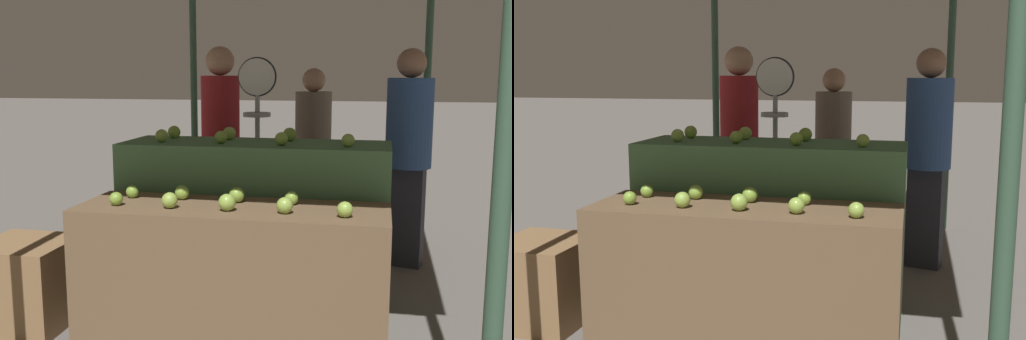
{
  "view_description": "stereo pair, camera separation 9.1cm",
  "coord_description": "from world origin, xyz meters",
  "views": [
    {
      "loc": [
        0.76,
        -2.97,
        1.51
      ],
      "look_at": [
        0.07,
        0.3,
        0.97
      ],
      "focal_mm": 42.0,
      "sensor_mm": 36.0,
      "label": 1
    },
    {
      "loc": [
        0.84,
        -2.95,
        1.51
      ],
      "look_at": [
        0.07,
        0.3,
        0.97
      ],
      "focal_mm": 42.0,
      "sensor_mm": 36.0,
      "label": 2
    }
  ],
  "objects": [
    {
      "name": "produce_scale",
      "position": [
        -0.14,
        1.3,
        1.18
      ],
      "size": [
        0.28,
        0.2,
        1.63
      ],
      "color": "#99999E",
      "rests_on": "ground_plane"
    },
    {
      "name": "apple_front_0",
      "position": [
        -0.61,
        -0.1,
        0.85
      ],
      "size": [
        0.07,
        0.07,
        0.07
      ],
      "primitive_type": "sphere",
      "color": "#7AA338",
      "rests_on": "display_counter_front"
    },
    {
      "name": "apple_front_5",
      "position": [
        -0.6,
        0.1,
        0.85
      ],
      "size": [
        0.07,
        0.07,
        0.07
      ],
      "primitive_type": "sphere",
      "color": "#7AA338",
      "rests_on": "display_counter_front"
    },
    {
      "name": "display_counter_back",
      "position": [
        0.0,
        0.6,
        0.54
      ],
      "size": [
        1.64,
        0.55,
        1.09
      ],
      "primitive_type": "cube",
      "color": "#4C7A4C",
      "rests_on": "ground_plane"
    },
    {
      "name": "apple_back_3",
      "position": [
        0.57,
        0.49,
        1.13
      ],
      "size": [
        0.08,
        0.08,
        0.08
      ],
      "primitive_type": "sphere",
      "color": "#8EB247",
      "rests_on": "display_counter_back"
    },
    {
      "name": "apple_front_6",
      "position": [
        -0.31,
        0.12,
        0.86
      ],
      "size": [
        0.08,
        0.08,
        0.08
      ],
      "primitive_type": "sphere",
      "color": "#84AD3D",
      "rests_on": "display_counter_front"
    },
    {
      "name": "apple_front_8",
      "position": [
        0.3,
        0.11,
        0.85
      ],
      "size": [
        0.07,
        0.07,
        0.07
      ],
      "primitive_type": "sphere",
      "color": "#84AD3D",
      "rests_on": "display_counter_front"
    },
    {
      "name": "display_counter_front",
      "position": [
        0.0,
        0.0,
        0.41
      ],
      "size": [
        1.64,
        0.55,
        0.82
      ],
      "primitive_type": "cube",
      "color": "brown",
      "rests_on": "ground_plane"
    },
    {
      "name": "apple_front_2",
      "position": [
        0.0,
        -0.1,
        0.86
      ],
      "size": [
        0.09,
        0.09,
        0.09
      ],
      "primitive_type": "sphere",
      "color": "#8EB247",
      "rests_on": "display_counter_front"
    },
    {
      "name": "person_vendor_at_scale",
      "position": [
        -0.49,
        1.58,
        1.01
      ],
      "size": [
        0.41,
        0.41,
        1.72
      ],
      "rotation": [
        0.0,
        0.0,
        2.69
      ],
      "color": "#2D2D38",
      "rests_on": "ground_plane"
    },
    {
      "name": "apple_back_2",
      "position": [
        0.18,
        0.49,
        1.13
      ],
      "size": [
        0.08,
        0.08,
        0.08
      ],
      "primitive_type": "sphere",
      "color": "#84AD3D",
      "rests_on": "display_counter_back"
    },
    {
      "name": "apple_back_0",
      "position": [
        -0.57,
        0.5,
        1.13
      ],
      "size": [
        0.08,
        0.08,
        0.08
      ],
      "primitive_type": "sphere",
      "color": "#8EB247",
      "rests_on": "display_counter_back"
    },
    {
      "name": "apple_back_6",
      "position": [
        0.19,
        0.72,
        1.13
      ],
      "size": [
        0.09,
        0.09,
        0.09
      ],
      "primitive_type": "sphere",
      "color": "#7AA338",
      "rests_on": "display_counter_back"
    },
    {
      "name": "person_customer_left",
      "position": [
        0.16,
        2.28,
        0.9
      ],
      "size": [
        0.43,
        0.43,
        1.55
      ],
      "rotation": [
        0.0,
        0.0,
        2.64
      ],
      "color": "#2D2D38",
      "rests_on": "ground_plane"
    },
    {
      "name": "apple_front_3",
      "position": [
        0.3,
        -0.1,
        0.86
      ],
      "size": [
        0.08,
        0.08,
        0.08
      ],
      "primitive_type": "sphere",
      "color": "#8EB247",
      "rests_on": "display_counter_front"
    },
    {
      "name": "apple_back_4",
      "position": [
        -0.57,
        0.72,
        1.13
      ],
      "size": [
        0.08,
        0.08,
        0.08
      ],
      "primitive_type": "sphere",
      "color": "#84AD3D",
      "rests_on": "display_counter_back"
    },
    {
      "name": "apple_back_1",
      "position": [
        -0.19,
        0.5,
        1.13
      ],
      "size": [
        0.08,
        0.08,
        0.08
      ],
      "primitive_type": "sphere",
      "color": "#7AA338",
      "rests_on": "display_counter_back"
    },
    {
      "name": "apple_front_4",
      "position": [
        0.59,
        -0.12,
        0.86
      ],
      "size": [
        0.08,
        0.08,
        0.08
      ],
      "primitive_type": "sphere",
      "color": "#8EB247",
      "rests_on": "display_counter_front"
    },
    {
      "name": "wooden_crate_side",
      "position": [
        -1.31,
        0.12,
        0.26
      ],
      "size": [
        0.52,
        0.52,
        0.52
      ],
      "primitive_type": "cube",
      "color": "olive",
      "rests_on": "ground_plane"
    },
    {
      "name": "person_customer_right",
      "position": [
        0.96,
        1.76,
        0.98
      ],
      "size": [
        0.43,
        0.43,
        1.7
      ],
      "rotation": [
        0.0,
        0.0,
        2.9
      ],
      "color": "#2D2D38",
      "rests_on": "ground_plane"
    },
    {
      "name": "apple_front_7",
      "position": [
        -0.0,
        0.11,
        0.86
      ],
      "size": [
        0.08,
        0.08,
        0.08
      ],
      "primitive_type": "sphere",
      "color": "#84AD3D",
      "rests_on": "display_counter_front"
    },
    {
      "name": "apple_front_1",
      "position": [
        -0.31,
        -0.1,
        0.86
      ],
      "size": [
        0.08,
        0.08,
        0.08
      ],
      "primitive_type": "sphere",
      "color": "#8EB247",
      "rests_on": "display_counter_front"
    },
    {
      "name": "apple_back_5",
      "position": [
        -0.19,
        0.72,
        1.13
      ],
      "size": [
        0.08,
        0.08,
        0.08
      ],
      "primitive_type": "sphere",
      "color": "#8EB247",
      "rests_on": "display_counter_back"
    }
  ]
}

